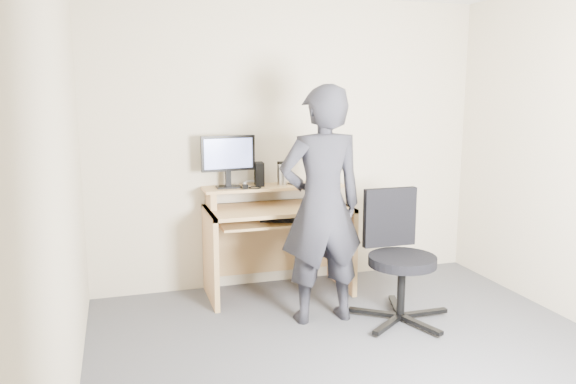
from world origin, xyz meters
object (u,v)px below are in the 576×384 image
monitor (228,157)px  person (322,206)px  desk (276,228)px  office_chair (398,251)px

monitor → person: size_ratio=0.26×
desk → monitor: bearing=170.6°
monitor → person: (0.54, -0.78, -0.29)m
desk → office_chair: bearing=-50.3°
monitor → office_chair: bearing=-46.5°
monitor → office_chair: size_ratio=0.48×
person → desk: bearing=-78.5°
desk → person: (0.15, -0.71, 0.33)m
desk → monitor: size_ratio=2.61×
person → office_chair: bearing=166.0°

